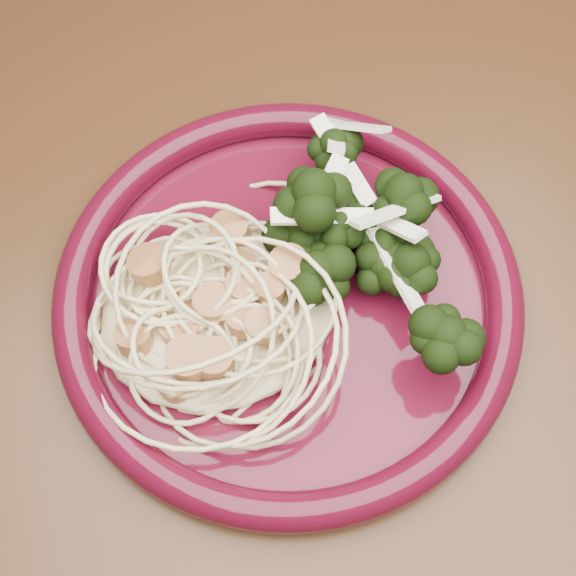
# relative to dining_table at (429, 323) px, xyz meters

# --- Properties ---
(dining_table) EXTENTS (1.20, 0.80, 0.75)m
(dining_table) POSITION_rel_dining_table_xyz_m (0.00, 0.00, 0.00)
(dining_table) COLOR #472814
(dining_table) RESTS_ON ground
(dinner_plate) EXTENTS (0.31, 0.31, 0.03)m
(dinner_plate) POSITION_rel_dining_table_xyz_m (-0.12, 0.01, 0.11)
(dinner_plate) COLOR #4B0A1C
(dinner_plate) RESTS_ON dining_table
(spaghetti_pile) EXTENTS (0.15, 0.13, 0.03)m
(spaghetti_pile) POSITION_rel_dining_table_xyz_m (-0.16, 0.01, 0.12)
(spaghetti_pile) COLOR #F4E7B0
(spaghetti_pile) RESTS_ON dinner_plate
(scallop_cluster) EXTENTS (0.13, 0.13, 0.04)m
(scallop_cluster) POSITION_rel_dining_table_xyz_m (-0.16, 0.01, 0.16)
(scallop_cluster) COLOR #BE7F48
(scallop_cluster) RESTS_ON spaghetti_pile
(broccoli_pile) EXTENTS (0.10, 0.16, 0.06)m
(broccoli_pile) POSITION_rel_dining_table_xyz_m (-0.06, 0.01, 0.13)
(broccoli_pile) COLOR black
(broccoli_pile) RESTS_ON dinner_plate
(onion_garnish) EXTENTS (0.07, 0.10, 0.06)m
(onion_garnish) POSITION_rel_dining_table_xyz_m (-0.06, 0.01, 0.17)
(onion_garnish) COLOR white
(onion_garnish) RESTS_ON broccoli_pile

